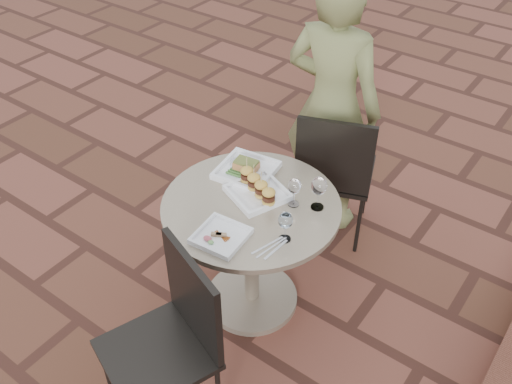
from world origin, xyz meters
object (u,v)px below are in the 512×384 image
Objects in this scene: chair_far at (335,167)px; chair_near at (174,330)px; diner at (332,107)px; plate_tuna at (221,236)px; plate_salmon at (246,170)px; plate_sliders at (258,189)px; cafe_table at (251,239)px.

chair_far is 1.00× the size of chair_near.
diner is 1.19m from plate_tuna.
plate_sliders is (0.16, -0.11, 0.02)m from plate_salmon.
plate_salmon reaches higher than plate_tuna.
plate_tuna is (0.05, -0.35, -0.03)m from plate_sliders.
chair_near is at bearing 70.45° from chair_far.
chair_near is 0.47m from plate_tuna.
chair_far and chair_near have the same top height.
plate_tuna is (-0.04, -1.01, 0.19)m from chair_far.
plate_tuna is at bearing -83.38° from cafe_table.
plate_sliders is (0.06, -0.83, -0.06)m from diner.
plate_sliders reaches higher than cafe_table.
chair_far reaches higher than plate_sliders.
cafe_table is at bearing -79.19° from plate_sliders.
diner is at bearing -70.50° from chair_far.
plate_sliders is 0.36m from plate_tuna.
plate_salmon is at bearing 77.91° from diner.
cafe_table is at bearing 96.62° from plate_tuna.
cafe_table is 0.37m from plate_salmon.
plate_sliders is 1.40× the size of plate_tuna.
cafe_table is 0.97× the size of chair_far.
plate_sliders is at bearing 89.89° from diner.
plate_salmon reaches higher than cafe_table.
plate_salmon is at bearing 132.49° from cafe_table.
chair_near reaches higher than cafe_table.
chair_far reaches higher than plate_tuna.
chair_near is 2.72× the size of plate_sliders.
diner is 5.16× the size of plate_salmon.
plate_tuna is at bearing -66.39° from plate_salmon.
diner is 6.80× the size of plate_tuna.
plate_salmon is at bearing 113.61° from plate_tuna.
chair_far is 0.63m from plate_salmon.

